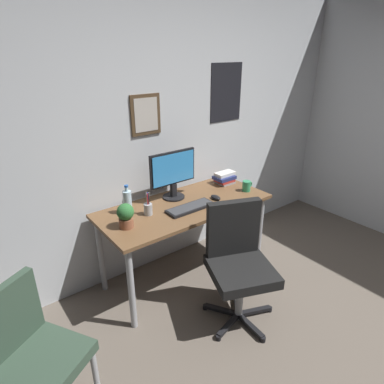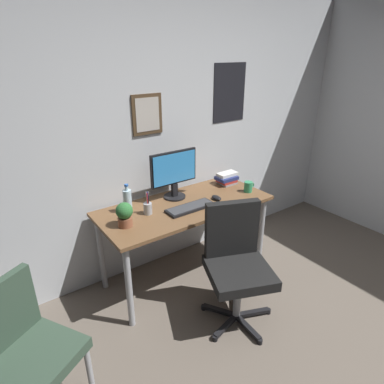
# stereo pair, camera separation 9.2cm
# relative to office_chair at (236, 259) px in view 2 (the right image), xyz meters

# --- Properties ---
(wall_back) EXTENTS (4.40, 0.10, 2.60)m
(wall_back) POSITION_rel_office_chair_xyz_m (0.17, 1.06, 0.77)
(wall_back) COLOR silver
(wall_back) RESTS_ON ground_plane
(desk) EXTENTS (1.53, 0.67, 0.75)m
(desk) POSITION_rel_office_chair_xyz_m (-0.03, 0.64, 0.14)
(desk) COLOR brown
(desk) RESTS_ON ground_plane
(office_chair) EXTENTS (0.60, 0.61, 0.95)m
(office_chair) POSITION_rel_office_chair_xyz_m (0.00, 0.00, 0.00)
(office_chair) COLOR black
(office_chair) RESTS_ON ground_plane
(side_chair) EXTENTS (0.58, 0.58, 0.88)m
(side_chair) POSITION_rel_office_chair_xyz_m (-1.47, 0.10, -0.03)
(side_chair) COLOR #334738
(side_chair) RESTS_ON ground_plane
(monitor) EXTENTS (0.46, 0.20, 0.43)m
(monitor) POSITION_rel_office_chair_xyz_m (-0.03, 0.82, 0.46)
(monitor) COLOR black
(monitor) RESTS_ON desk
(keyboard) EXTENTS (0.43, 0.15, 0.03)m
(keyboard) POSITION_rel_office_chair_xyz_m (-0.05, 0.54, 0.23)
(keyboard) COLOR black
(keyboard) RESTS_ON desk
(computer_mouse) EXTENTS (0.06, 0.11, 0.04)m
(computer_mouse) POSITION_rel_office_chair_xyz_m (0.25, 0.55, 0.24)
(computer_mouse) COLOR black
(computer_mouse) RESTS_ON desk
(water_bottle) EXTENTS (0.07, 0.07, 0.25)m
(water_bottle) POSITION_rel_office_chair_xyz_m (-0.51, 0.78, 0.33)
(water_bottle) COLOR silver
(water_bottle) RESTS_ON desk
(coffee_mug_near) EXTENTS (0.12, 0.08, 0.10)m
(coffee_mug_near) POSITION_rel_office_chair_xyz_m (0.61, 0.52, 0.27)
(coffee_mug_near) COLOR #2D8C59
(coffee_mug_near) RESTS_ON desk
(potted_plant) EXTENTS (0.13, 0.13, 0.20)m
(potted_plant) POSITION_rel_office_chair_xyz_m (-0.62, 0.58, 0.33)
(potted_plant) COLOR brown
(potted_plant) RESTS_ON desk
(pen_cup) EXTENTS (0.07, 0.07, 0.20)m
(pen_cup) POSITION_rel_office_chair_xyz_m (-0.38, 0.66, 0.28)
(pen_cup) COLOR #9EA0A5
(pen_cup) RESTS_ON desk
(book_stack_left) EXTENTS (0.22, 0.15, 0.11)m
(book_stack_left) POSITION_rel_office_chair_xyz_m (0.58, 0.79, 0.28)
(book_stack_left) COLOR gray
(book_stack_left) RESTS_ON desk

